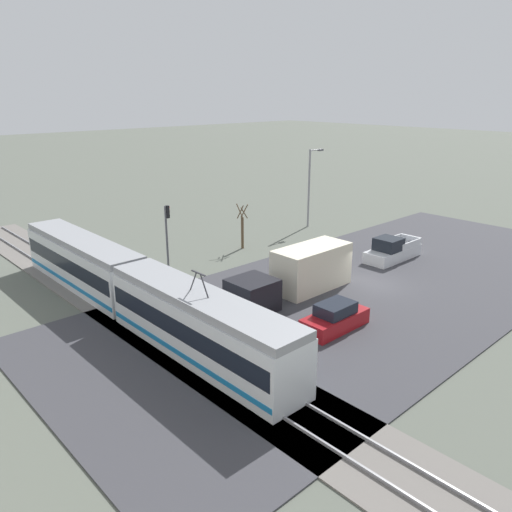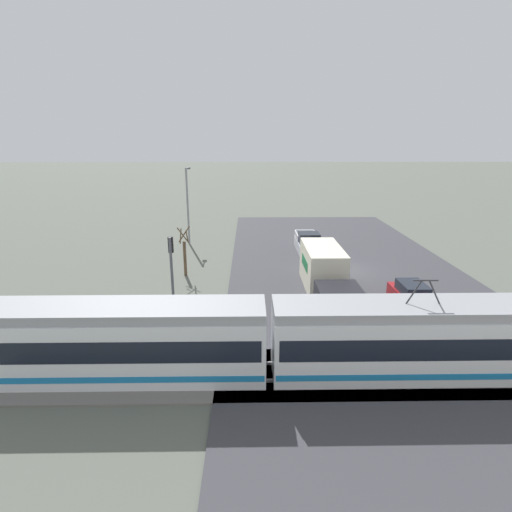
# 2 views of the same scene
# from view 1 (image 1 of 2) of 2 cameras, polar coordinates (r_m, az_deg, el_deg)

# --- Properties ---
(ground_plane) EXTENTS (320.00, 320.00, 0.00)m
(ground_plane) POSITION_cam_1_polar(r_m,az_deg,el_deg) (36.71, 13.27, -3.32)
(ground_plane) COLOR #565B51
(road_surface) EXTENTS (19.15, 46.50, 0.08)m
(road_surface) POSITION_cam_1_polar(r_m,az_deg,el_deg) (36.70, 13.27, -3.27)
(road_surface) COLOR #38383D
(road_surface) RESTS_ON ground
(rail_bed) EXTENTS (71.24, 4.40, 0.22)m
(rail_bed) POSITION_cam_1_polar(r_m,az_deg,el_deg) (26.57, -5.88, -11.45)
(rail_bed) COLOR slate
(rail_bed) RESTS_ON ground
(light_rail_tram) EXTENTS (27.10, 2.71, 4.59)m
(light_rail_tram) POSITION_cam_1_polar(r_m,az_deg,el_deg) (31.33, -13.91, -3.69)
(light_rail_tram) COLOR silver
(light_rail_tram) RESTS_ON ground
(box_truck) EXTENTS (2.61, 9.80, 3.01)m
(box_truck) POSITION_cam_1_polar(r_m,az_deg,el_deg) (33.95, 4.85, -2.01)
(box_truck) COLOR black
(box_truck) RESTS_ON ground
(pickup_truck) EXTENTS (2.06, 5.54, 1.94)m
(pickup_truck) POSITION_cam_1_polar(r_m,az_deg,el_deg) (42.40, 15.30, 0.59)
(pickup_truck) COLOR silver
(pickup_truck) RESTS_ON ground
(sedan_car_0) EXTENTS (1.80, 4.32, 1.60)m
(sedan_car_0) POSITION_cam_1_polar(r_m,az_deg,el_deg) (29.40, 9.01, -7.02)
(sedan_car_0) COLOR maroon
(sedan_car_0) RESTS_ON ground
(traffic_light_pole) EXTENTS (0.28, 0.47, 5.13)m
(traffic_light_pole) POSITION_cam_1_polar(r_m,az_deg,el_deg) (38.31, -10.12, 3.04)
(traffic_light_pole) COLOR #47474C
(traffic_light_pole) RESTS_ON ground
(street_tree) EXTENTS (0.96, 0.80, 4.02)m
(street_tree) POSITION_cam_1_polar(r_m,az_deg,el_deg) (43.79, -1.57, 3.18)
(street_tree) COLOR brown
(street_tree) RESTS_ON ground
(street_lamp_near_crossing) EXTENTS (0.36, 1.95, 7.85)m
(street_lamp_near_crossing) POSITION_cam_1_polar(r_m,az_deg,el_deg) (51.05, 6.24, 8.36)
(street_lamp_near_crossing) COLOR gray
(street_lamp_near_crossing) RESTS_ON ground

